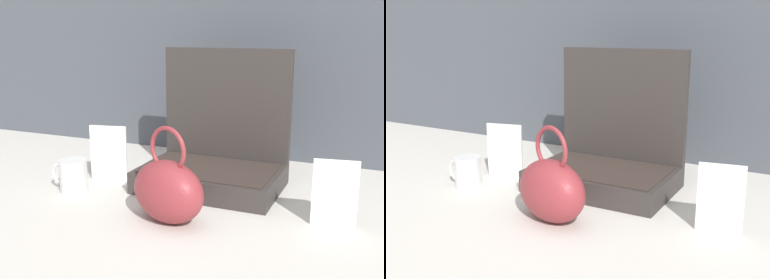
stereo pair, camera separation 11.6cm
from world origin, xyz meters
The scene contains 6 objects.
ground_plane centered at (0.00, 0.00, 0.00)m, with size 6.00×6.00×0.00m, color beige.
open_suitcase centered at (-0.04, 0.21, 0.09)m, with size 0.40×0.28×0.40m.
teal_pouch_handbag centered at (-0.05, -0.10, 0.08)m, with size 0.23×0.18×0.24m.
coffee_mug centered at (-0.40, -0.01, 0.05)m, with size 0.12×0.08×0.09m.
info_card_left centered at (0.33, 0.03, 0.08)m, with size 0.11×0.01×0.17m, color white.
poster_card_right centered at (-0.36, 0.12, 0.09)m, with size 0.12×0.01×0.17m, color white.
Camera 2 is at (0.53, -1.01, 0.46)m, focal length 43.54 mm.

